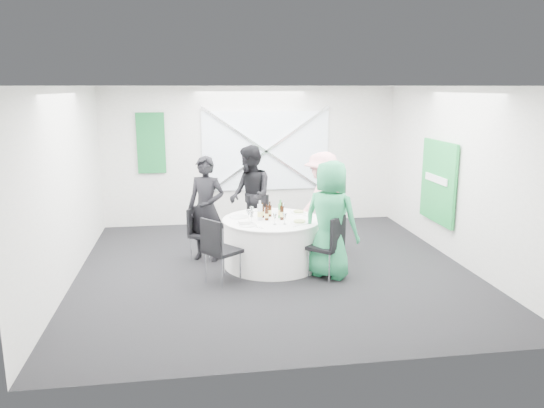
{
  "coord_description": "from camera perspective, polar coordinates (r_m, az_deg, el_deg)",
  "views": [
    {
      "loc": [
        -1.24,
        -7.78,
        2.79
      ],
      "look_at": [
        0.0,
        0.2,
        1.0
      ],
      "focal_mm": 35.0,
      "sensor_mm": 36.0,
      "label": 1
    }
  ],
  "objects": [
    {
      "name": "person_man_back_left",
      "position": [
        8.66,
        -7.08,
        -0.5
      ],
      "size": [
        0.74,
        0.63,
        1.71
      ],
      "primitive_type": "imported",
      "rotation": [
        0.0,
        0.0,
        -0.42
      ],
      "color": "black",
      "rests_on": "floor"
    },
    {
      "name": "plate_back_right",
      "position": [
        8.72,
        2.87,
        -0.88
      ],
      "size": [
        0.25,
        0.25,
        0.04
      ],
      "color": "white",
      "rests_on": "banquet_table"
    },
    {
      "name": "chair_front_right",
      "position": [
        7.85,
        6.3,
        -4.1
      ],
      "size": [
        0.61,
        0.61,
        0.95
      ],
      "rotation": [
        0.0,
        0.0,
        3.94
      ],
      "color": "black",
      "rests_on": "floor"
    },
    {
      "name": "green_banner",
      "position": [
        10.81,
        -12.89,
        6.4
      ],
      "size": [
        0.55,
        0.04,
        1.2
      ],
      "primitive_type": "cube",
      "color": "#146830",
      "rests_on": "wall_back"
    },
    {
      "name": "beer_bottle_a",
      "position": [
        8.39,
        -1.02,
        -0.88
      ],
      "size": [
        0.06,
        0.06,
        0.24
      ],
      "color": "#331509",
      "rests_on": "banquet_table"
    },
    {
      "name": "fork_c",
      "position": [
        8.88,
        0.64,
        -0.7
      ],
      "size": [
        0.15,
        0.02,
        0.01
      ],
      "primitive_type": "cube",
      "rotation": [
        0.0,
        0.0,
        1.54
      ],
      "color": "silver",
      "rests_on": "banquet_table"
    },
    {
      "name": "person_man_back",
      "position": [
        9.4,
        -2.35,
        0.88
      ],
      "size": [
        0.63,
        0.94,
        1.8
      ],
      "primitive_type": "imported",
      "rotation": [
        0.0,
        0.0,
        -1.39
      ],
      "color": "black",
      "rests_on": "floor"
    },
    {
      "name": "ceiling",
      "position": [
        7.88,
        0.23,
        12.57
      ],
      "size": [
        6.0,
        6.0,
        0.0
      ],
      "primitive_type": "plane",
      "rotation": [
        3.14,
        0.0,
        0.0
      ],
      "color": "white",
      "rests_on": "wall_back"
    },
    {
      "name": "wall_right",
      "position": [
        8.97,
        19.53,
        2.86
      ],
      "size": [
        0.0,
        6.0,
        6.0
      ],
      "primitive_type": "plane",
      "rotation": [
        1.57,
        0.0,
        -1.57
      ],
      "color": "silver",
      "rests_on": "floor"
    },
    {
      "name": "wine_glass_c",
      "position": [
        7.97,
        0.3,
        -1.33
      ],
      "size": [
        0.07,
        0.07,
        0.17
      ],
      "color": "white",
      "rests_on": "banquet_table"
    },
    {
      "name": "floor",
      "position": [
        8.36,
        0.21,
        -7.0
      ],
      "size": [
        6.0,
        6.0,
        0.0
      ],
      "primitive_type": "plane",
      "color": "black",
      "rests_on": "ground"
    },
    {
      "name": "chair_front_left",
      "position": [
        7.61,
        -5.85,
        -4.5
      ],
      "size": [
        0.62,
        0.62,
        0.98
      ],
      "rotation": [
        0.0,
        0.0,
        2.24
      ],
      "color": "black",
      "rests_on": "floor"
    },
    {
      "name": "fork_a",
      "position": [
        8.04,
        -3.46,
        -2.13
      ],
      "size": [
        0.11,
        0.12,
        0.01
      ],
      "primitive_type": "cube",
      "rotation": [
        0.0,
        0.0,
        -2.43
      ],
      "color": "silver",
      "rests_on": "banquet_table"
    },
    {
      "name": "person_woman_pink",
      "position": [
        9.16,
        5.44,
        0.27
      ],
      "size": [
        1.2,
        1.06,
        1.72
      ],
      "primitive_type": "imported",
      "rotation": [
        0.0,
        0.0,
        -2.53
      ],
      "color": "pink",
      "rests_on": "floor"
    },
    {
      "name": "knife_c",
      "position": [
        8.82,
        -1.89,
        -0.8
      ],
      "size": [
        0.15,
        0.03,
        0.01
      ],
      "primitive_type": "cube",
      "rotation": [
        0.0,
        0.0,
        1.65
      ],
      "color": "silver",
      "rests_on": "banquet_table"
    },
    {
      "name": "clear_water_bottle",
      "position": [
        8.23,
        -1.31,
        -0.91
      ],
      "size": [
        0.08,
        0.08,
        0.31
      ],
      "color": "silver",
      "rests_on": "banquet_table"
    },
    {
      "name": "banquet_table",
      "position": [
        8.43,
        -0.0,
        -4.11
      ],
      "size": [
        1.56,
        1.56,
        0.76
      ],
      "color": "white",
      "rests_on": "floor"
    },
    {
      "name": "beer_bottle_c",
      "position": [
        8.25,
        1.07,
        -0.97
      ],
      "size": [
        0.06,
        0.06,
        0.28
      ],
      "color": "#331509",
      "rests_on": "banquet_table"
    },
    {
      "name": "plate_back_left",
      "position": [
        8.44,
        -3.58,
        -1.39
      ],
      "size": [
        0.29,
        0.29,
        0.01
      ],
      "color": "white",
      "rests_on": "banquet_table"
    },
    {
      "name": "green_water_bottle",
      "position": [
        8.36,
        0.91,
        -0.74
      ],
      "size": [
        0.08,
        0.08,
        0.29
      ],
      "color": "green",
      "rests_on": "banquet_table"
    },
    {
      "name": "wall_front",
      "position": [
        5.13,
        5.49,
        -3.3
      ],
      "size": [
        6.0,
        0.0,
        6.0
      ],
      "primitive_type": "plane",
      "rotation": [
        -1.57,
        0.0,
        0.0
      ],
      "color": "silver",
      "rests_on": "floor"
    },
    {
      "name": "wine_glass_a",
      "position": [
        7.98,
        1.37,
        -1.31
      ],
      "size": [
        0.07,
        0.07,
        0.17
      ],
      "color": "white",
      "rests_on": "banquet_table"
    },
    {
      "name": "beer_bottle_b",
      "position": [
        8.46,
        -0.24,
        -0.74
      ],
      "size": [
        0.06,
        0.06,
        0.25
      ],
      "color": "#331509",
      "rests_on": "banquet_table"
    },
    {
      "name": "window_panel",
      "position": [
        10.93,
        -0.66,
        5.72
      ],
      "size": [
        2.6,
        0.03,
        1.6
      ],
      "primitive_type": "cube",
      "color": "silver",
      "rests_on": "wall_back"
    },
    {
      "name": "wine_glass_e",
      "position": [
        8.43,
        -2.2,
        -0.57
      ],
      "size": [
        0.07,
        0.07,
        0.17
      ],
      "color": "white",
      "rests_on": "banquet_table"
    },
    {
      "name": "wine_glass_b",
      "position": [
        8.19,
        -2.53,
        -0.97
      ],
      "size": [
        0.07,
        0.07,
        0.17
      ],
      "color": "white",
      "rests_on": "banquet_table"
    },
    {
      "name": "wine_glass_d",
      "position": [
        8.07,
        -2.22,
        -1.16
      ],
      "size": [
        0.07,
        0.07,
        0.17
      ],
      "color": "white",
      "rests_on": "banquet_table"
    },
    {
      "name": "fork_b",
      "position": [
        8.51,
        3.7,
        -1.3
      ],
      "size": [
        0.08,
        0.14,
        0.01
      ],
      "primitive_type": "cube",
      "rotation": [
        0.0,
        0.0,
        0.45
      ],
      "color": "silver",
      "rests_on": "banquet_table"
    },
    {
      "name": "plate_front_left",
      "position": [
        7.94,
        -2.62,
        -2.27
      ],
      "size": [
        0.26,
        0.26,
        0.01
      ],
      "color": "white",
      "rests_on": "banquet_table"
    },
    {
      "name": "fork_d",
      "position": [
        7.9,
        2.58,
        -2.39
      ],
      "size": [
        0.11,
        0.12,
        0.01
      ],
      "primitive_type": "cube",
      "rotation": [
        0.0,
        0.0,
        -0.76
      ],
      "color": "silver",
      "rests_on": "banquet_table"
    },
    {
      "name": "knife_b",
      "position": [
        8.78,
        2.24,
        -0.86
      ],
      "size": [
        0.08,
        0.14,
        0.01
      ],
      "primitive_type": "cube",
      "rotation": [
        0.0,
        0.0,
        0.48
      ],
      "color": "silver",
      "rests_on": "banquet_table"
    },
    {
      "name": "plate_back",
      "position": [
        8.82,
        0.03,
        -0.76
      ],
      "size": [
        0.29,
        0.29,
        0.01
      ],
      "color": "white",
      "rests_on": "banquet_table"
    },
    {
      "name": "plate_front_right",
      "position": [
        8.09,
        2.97,
        -1.95
      ],
      "size": [
        0.27,
        0.27,
        0.04
      ],
      "color": "white",
      "rests_on": "banquet_table"
    },
    {
      "name": "wall_back",
      "position": [
        10.94,
        -2.25,
        5.19
      ],
      "size": [
        6.0,
        0.0,
        6.0
      ],
      "primitive_type": "plane",
      "rotation": [
        1.57,
        0.0,
        0.0
      ],
      "color": "silver",
      "rests_on": "floor"
    },
    {
      "name": "window_brace_b",
      "position": [
        10.89,
        -0.63,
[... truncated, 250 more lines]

